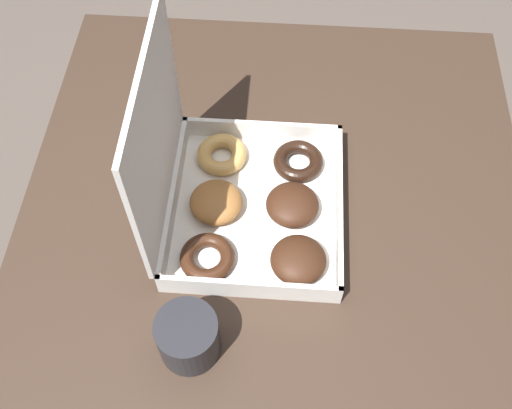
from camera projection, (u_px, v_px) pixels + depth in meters
name	position (u px, v px, depth m)	size (l,w,h in m)	color
ground_plane	(267.00, 369.00, 1.61)	(8.00, 8.00, 0.00)	#564C44
dining_table	(272.00, 265.00, 1.08)	(1.05, 0.87, 0.72)	#38281E
donut_box	(237.00, 194.00, 0.98)	(0.32, 0.29, 0.33)	silver
coffee_mug	(188.00, 337.00, 0.86)	(0.09, 0.09, 0.08)	#232328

